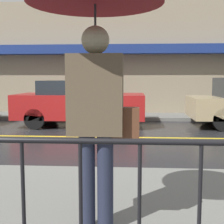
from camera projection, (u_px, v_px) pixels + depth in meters
name	position (u px, v px, depth m)	size (l,w,h in m)	color
ground_plane	(85.00, 137.00, 7.94)	(80.00, 80.00, 0.00)	#262628
sidewalk_near	(20.00, 213.00, 3.33)	(28.00, 3.17, 0.12)	slate
sidewalk_far	(101.00, 116.00, 11.80)	(28.00, 1.67, 0.12)	slate
lane_marking	(85.00, 137.00, 7.94)	(25.20, 0.12, 0.01)	gold
building_storefront	(103.00, 58.00, 12.50)	(28.00, 0.85, 4.52)	gray
pedestrian	(96.00, 27.00, 2.67)	(1.17, 1.17, 2.27)	#23283D
car_red	(80.00, 102.00, 9.79)	(3.95, 1.82, 1.42)	maroon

